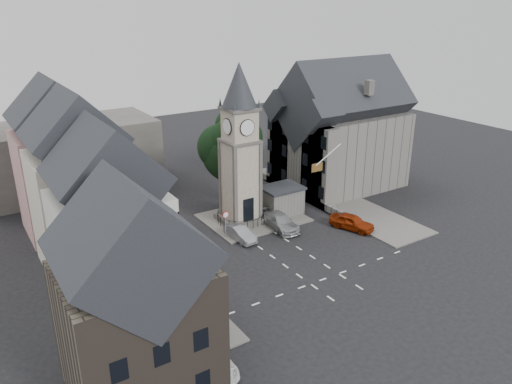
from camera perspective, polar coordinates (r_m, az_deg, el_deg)
ground at (r=46.04m, az=3.43°, el=-6.90°), size 120.00×120.00×0.00m
pavement_west at (r=45.79m, az=-14.06°, el=-7.63°), size 6.00×30.00×0.14m
pavement_east at (r=58.54m, az=8.37°, el=-0.67°), size 6.00×26.00×0.14m
central_island at (r=52.70m, az=-0.35°, el=-2.97°), size 10.00×8.00×0.16m
road_markings at (r=42.32m, az=7.86°, el=-9.80°), size 20.00×8.00×0.01m
clock_tower at (r=49.19m, az=-1.84°, el=5.22°), size 4.86×4.86×16.25m
stone_shelter at (r=53.44m, az=2.93°, el=-0.93°), size 4.30×3.30×3.08m
town_tree at (r=54.64m, az=-2.73°, el=5.59°), size 7.20×7.20×10.80m
warning_sign_post at (r=47.71m, az=-3.48°, el=-3.14°), size 0.70×0.19×2.85m
terrace_pink at (r=51.67m, az=-21.54°, el=2.72°), size 8.10×7.60×12.80m
terrace_cream at (r=44.22m, az=-19.32°, el=0.02°), size 8.10×7.60×12.80m
terrace_tudor at (r=37.16m, az=-16.16°, el=-4.30°), size 8.10×7.60×12.00m
building_sw_stone at (r=29.62m, az=-13.47°, el=-12.88°), size 8.60×7.60×10.40m
backdrop_west at (r=64.34m, az=-20.49°, el=3.91°), size 20.00×10.00×8.00m
east_building at (r=61.02m, az=9.42°, el=6.31°), size 14.40×11.40×12.60m
east_boundary_wall at (r=58.16m, az=5.02°, el=-0.27°), size 0.40×16.00×0.90m
flagpole at (r=50.93m, az=8.28°, el=4.25°), size 3.68×0.10×2.74m
car_west_blue at (r=37.17m, az=-7.03°, el=-13.25°), size 4.36×1.94×1.46m
car_west_silver at (r=46.48m, az=-8.58°, el=-5.89°), size 4.35×2.75×1.35m
car_west_grey at (r=47.40m, az=-13.77°, el=-5.69°), size 5.63×4.33×1.42m
car_island_silver at (r=48.02m, az=-1.82°, el=-4.74°), size 1.62×4.07×1.32m
car_island_east at (r=50.29m, az=2.76°, el=-3.38°), size 2.40×5.35×1.52m
car_east_red at (r=51.02m, az=10.89°, el=-3.37°), size 3.33×4.88×1.54m
van_sw_white at (r=32.83m, az=-5.19°, el=-18.60°), size 2.78×5.18×1.38m
pedestrian at (r=57.58m, az=7.28°, el=-0.21°), size 0.65×0.49×1.61m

